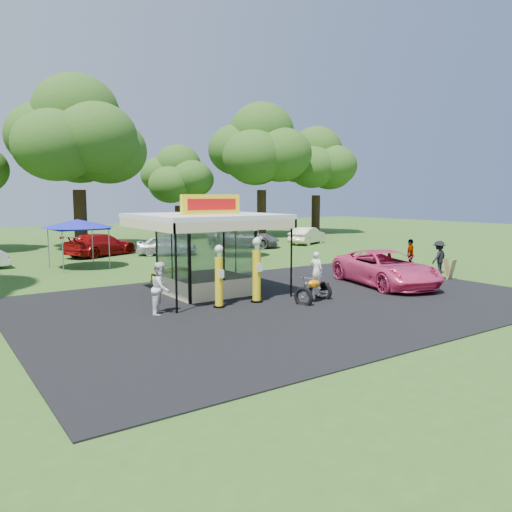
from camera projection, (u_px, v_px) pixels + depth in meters
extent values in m
plane|color=#2F561B|center=(321.00, 310.00, 18.02)|extent=(120.00, 120.00, 0.00)
cube|color=black|center=(287.00, 300.00, 19.66)|extent=(20.00, 14.00, 0.04)
cube|color=white|center=(206.00, 294.00, 20.99)|extent=(3.00, 3.00, 0.06)
cube|color=white|center=(205.00, 216.00, 20.60)|extent=(5.40, 5.40, 0.18)
cube|color=yellow|center=(211.00, 204.00, 20.13)|extent=(2.60, 0.25, 0.80)
cube|color=red|center=(212.00, 204.00, 20.02)|extent=(2.21, 0.02, 0.45)
cylinder|color=black|center=(176.00, 269.00, 17.28)|extent=(0.08, 0.08, 3.20)
cylinder|color=black|center=(291.00, 259.00, 20.15)|extent=(0.08, 0.08, 3.20)
cylinder|color=black|center=(219.00, 307.00, 18.41)|extent=(0.44, 0.44, 0.10)
cylinder|color=yellow|center=(219.00, 281.00, 18.29)|extent=(0.30, 0.30, 1.80)
cylinder|color=silver|center=(219.00, 254.00, 18.17)|extent=(0.20, 0.20, 0.20)
sphere|color=white|center=(219.00, 249.00, 18.15)|extent=(0.32, 0.32, 0.32)
cube|color=white|center=(221.00, 274.00, 18.11)|extent=(0.22, 0.02, 0.30)
cylinder|color=black|center=(257.00, 301.00, 19.30)|extent=(0.48, 0.48, 0.11)
cylinder|color=yellow|center=(257.00, 275.00, 19.18)|extent=(0.32, 0.32, 1.95)
cylinder|color=silver|center=(257.00, 247.00, 19.05)|extent=(0.22, 0.22, 0.22)
sphere|color=white|center=(257.00, 242.00, 19.02)|extent=(0.35, 0.35, 0.35)
cube|color=white|center=(260.00, 268.00, 18.98)|extent=(0.24, 0.02, 0.32)
torus|color=black|center=(304.00, 297.00, 18.75)|extent=(0.40, 0.82, 0.81)
torus|color=black|center=(323.00, 291.00, 19.89)|extent=(0.40, 0.82, 0.81)
cube|color=silver|center=(314.00, 290.00, 19.34)|extent=(0.59, 0.42, 0.29)
ellipsoid|color=orange|center=(314.00, 283.00, 19.31)|extent=(0.62, 0.35, 0.29)
cube|color=black|center=(319.00, 284.00, 19.58)|extent=(0.58, 0.40, 0.10)
cube|color=black|center=(323.00, 286.00, 19.89)|extent=(0.42, 0.42, 0.27)
cylinder|color=silver|center=(306.00, 288.00, 18.82)|extent=(0.42, 0.19, 0.86)
cylinder|color=silver|center=(308.00, 278.00, 18.90)|extent=(0.23, 0.56, 0.05)
sphere|color=silver|center=(305.00, 284.00, 18.79)|extent=(0.15, 0.15, 0.15)
imported|color=white|center=(316.00, 270.00, 19.36)|extent=(0.49, 0.61, 1.44)
torus|color=black|center=(214.00, 292.00, 19.64)|extent=(0.78, 0.49, 0.74)
torus|color=black|center=(210.00, 292.00, 19.69)|extent=(0.80, 0.58, 0.74)
cube|color=#593819|center=(452.00, 270.00, 24.52)|extent=(0.61, 0.38, 1.01)
cube|color=#593819|center=(447.00, 269.00, 24.72)|extent=(0.61, 0.38, 1.01)
imported|color=yellow|center=(182.00, 276.00, 22.74)|extent=(2.82, 1.13, 0.96)
imported|color=#EC4078|center=(386.00, 268.00, 22.87)|extent=(4.04, 6.31, 1.62)
imported|color=white|center=(161.00, 288.00, 17.36)|extent=(1.12, 1.14, 1.85)
imported|color=black|center=(439.00, 257.00, 26.40)|extent=(1.23, 0.83, 1.77)
imported|color=gray|center=(410.00, 255.00, 27.78)|extent=(1.09, 0.88, 1.73)
imported|color=#930B0B|center=(101.00, 245.00, 34.31)|extent=(5.78, 4.27, 1.55)
imported|color=silver|center=(167.00, 245.00, 34.69)|extent=(4.38, 3.44, 1.39)
imported|color=#5A5A5C|center=(244.00, 238.00, 39.78)|extent=(6.01, 5.70, 1.58)
imported|color=beige|center=(307.00, 236.00, 42.73)|extent=(4.66, 3.26, 1.46)
cylinder|color=gray|center=(50.00, 248.00, 28.82)|extent=(0.06, 0.06, 2.22)
cylinder|color=gray|center=(95.00, 246.00, 30.27)|extent=(0.06, 0.06, 2.22)
cylinder|color=gray|center=(61.00, 252.00, 26.71)|extent=(0.06, 0.06, 2.22)
cylinder|color=gray|center=(108.00, 249.00, 28.16)|extent=(0.06, 0.06, 2.22)
cube|color=#1C21B8|center=(78.00, 228.00, 28.35)|extent=(2.78, 2.78, 0.11)
cone|color=#1C21B8|center=(78.00, 223.00, 28.31)|extent=(4.00, 4.00, 0.46)
cylinder|color=gray|center=(210.00, 240.00, 34.30)|extent=(0.05, 0.05, 2.14)
cylinder|color=gray|center=(240.00, 239.00, 35.69)|extent=(0.05, 0.05, 2.14)
cylinder|color=gray|center=(229.00, 243.00, 32.28)|extent=(0.05, 0.05, 2.14)
cylinder|color=gray|center=(260.00, 241.00, 33.66)|extent=(0.05, 0.05, 2.14)
cube|color=#1C21B8|center=(235.00, 224.00, 33.85)|extent=(2.67, 2.67, 0.11)
cone|color=#1C21B8|center=(235.00, 220.00, 33.81)|extent=(3.85, 3.85, 0.45)
cylinder|color=black|center=(81.00, 219.00, 38.67)|extent=(0.98, 0.98, 4.58)
ellipsoid|color=#254B15|center=(77.00, 141.00, 37.95)|extent=(11.00, 11.00, 9.43)
cylinder|color=black|center=(179.00, 222.00, 48.42)|extent=(0.79, 0.79, 3.17)
ellipsoid|color=#254B15|center=(178.00, 180.00, 47.93)|extent=(7.39, 7.39, 6.33)
cylinder|color=black|center=(262.00, 213.00, 50.74)|extent=(0.94, 0.94, 4.70)
ellipsoid|color=#254B15|center=(262.00, 153.00, 50.02)|extent=(10.97, 10.97, 9.40)
cylinder|color=black|center=(316.00, 214.00, 55.21)|extent=(0.94, 0.94, 4.17)
ellipsoid|color=#254B15|center=(316.00, 166.00, 54.58)|extent=(9.42, 9.42, 8.08)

